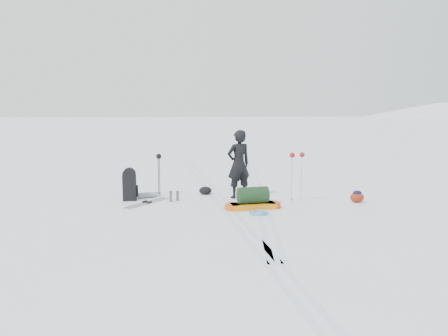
# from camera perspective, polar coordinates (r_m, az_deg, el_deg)

# --- Properties ---
(ground) EXTENTS (200.00, 200.00, 0.00)m
(ground) POSITION_cam_1_polar(r_m,az_deg,el_deg) (12.23, -0.33, -4.51)
(ground) COLOR white
(ground) RESTS_ON ground
(ski_tracks) EXTENTS (3.38, 17.97, 0.01)m
(ski_tracks) POSITION_cam_1_polar(r_m,az_deg,el_deg) (13.15, 1.91, -3.60)
(ski_tracks) COLOR silver
(ski_tracks) RESTS_ON ground
(skier) EXTENTS (0.85, 0.70, 1.99)m
(skier) POSITION_cam_1_polar(r_m,az_deg,el_deg) (12.67, 1.92, 0.50)
(skier) COLOR black
(skier) RESTS_ON ground
(pulk_sled) EXTENTS (1.55, 0.61, 0.58)m
(pulk_sled) POSITION_cam_1_polar(r_m,az_deg,el_deg) (11.46, 3.80, -4.24)
(pulk_sled) COLOR orange
(pulk_sled) RESTS_ON ground
(expedition_rucksack) EXTENTS (0.96, 0.59, 0.94)m
(expedition_rucksack) POSITION_cam_1_polar(r_m,az_deg,el_deg) (12.71, -11.95, -2.21)
(expedition_rucksack) COLOR black
(expedition_rucksack) RESTS_ON ground
(ski_poles_black) EXTENTS (0.16, 0.16, 1.27)m
(ski_poles_black) POSITION_cam_1_polar(r_m,az_deg,el_deg) (13.06, -8.51, 0.85)
(ski_poles_black) COLOR black
(ski_poles_black) RESTS_ON ground
(ski_poles_silver) EXTENTS (0.44, 0.22, 1.41)m
(ski_poles_silver) POSITION_cam_1_polar(r_m,az_deg,el_deg) (12.18, 9.53, 0.95)
(ski_poles_silver) COLOR #B2B5B9
(ski_poles_silver) RESTS_ON ground
(touring_skis_grey) EXTENTS (1.21, 1.42, 0.06)m
(touring_skis_grey) POSITION_cam_1_polar(r_m,az_deg,el_deg) (12.31, -10.02, -4.48)
(touring_skis_grey) COLOR gray
(touring_skis_grey) RESTS_ON ground
(touring_skis_white) EXTENTS (1.02, 1.54, 0.06)m
(touring_skis_white) POSITION_cam_1_polar(r_m,az_deg,el_deg) (13.01, 4.17, -3.70)
(touring_skis_white) COLOR white
(touring_skis_white) RESTS_ON ground
(rope_coil) EXTENTS (0.58, 0.58, 0.06)m
(rope_coil) POSITION_cam_1_polar(r_m,az_deg,el_deg) (10.98, 4.55, -5.83)
(rope_coil) COLOR #528CC8
(rope_coil) RESTS_ON ground
(small_daypack) EXTENTS (0.49, 0.47, 0.33)m
(small_daypack) POSITION_cam_1_polar(r_m,az_deg,el_deg) (12.76, 16.99, -3.59)
(small_daypack) COLOR maroon
(small_daypack) RESTS_ON ground
(thermos_pair) EXTENTS (0.28, 0.22, 0.30)m
(thermos_pair) POSITION_cam_1_polar(r_m,az_deg,el_deg) (12.42, -6.54, -3.69)
(thermos_pair) COLOR #5B5D62
(thermos_pair) RESTS_ON ground
(stuff_sack) EXTENTS (0.44, 0.36, 0.24)m
(stuff_sack) POSITION_cam_1_polar(r_m,az_deg,el_deg) (13.30, -2.45, -2.95)
(stuff_sack) COLOR black
(stuff_sack) RESTS_ON ground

